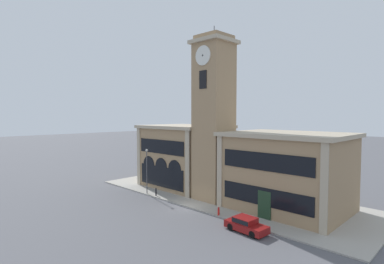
% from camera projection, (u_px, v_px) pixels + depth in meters
% --- Properties ---
extents(ground_plane, '(300.00, 300.00, 0.00)m').
position_uv_depth(ground_plane, '(187.00, 208.00, 35.16)').
color(ground_plane, '#56565B').
extents(sidewalk_kerb, '(37.99, 14.35, 0.15)m').
position_uv_depth(sidewalk_kerb, '(225.00, 196.00, 40.27)').
color(sidewalk_kerb, '#A39E93').
rests_on(sidewalk_kerb, ground_plane).
extents(clock_tower, '(4.75, 4.75, 22.04)m').
position_uv_depth(clock_tower, '(214.00, 118.00, 37.99)').
color(clock_tower, '#9E7F5B').
rests_on(clock_tower, ground_plane).
extents(town_hall_left_wing, '(12.09, 10.29, 9.37)m').
position_uv_depth(town_hall_left_wing, '(185.00, 156.00, 45.87)').
color(town_hall_left_wing, '#9E7F5B').
rests_on(town_hall_left_wing, ground_plane).
extents(town_hall_right_wing, '(13.37, 10.29, 8.91)m').
position_uv_depth(town_hall_right_wing, '(287.00, 171.00, 34.22)').
color(town_hall_right_wing, '#9E7F5B').
rests_on(town_hall_right_wing, ground_plane).
extents(parked_car_near, '(4.15, 1.98, 1.36)m').
position_uv_depth(parked_car_near, '(246.00, 224.00, 27.88)').
color(parked_car_near, maroon).
rests_on(parked_car_near, ground_plane).
extents(street_lamp, '(0.36, 0.36, 6.14)m').
position_uv_depth(street_lamp, '(147.00, 165.00, 40.85)').
color(street_lamp, '#4C4C51').
rests_on(street_lamp, sidewalk_kerb).
extents(bollard, '(0.18, 0.18, 1.06)m').
position_uv_depth(bollard, '(156.00, 192.00, 39.88)').
color(bollard, black).
rests_on(bollard, sidewalk_kerb).
extents(fire_hydrant, '(0.22, 0.22, 0.87)m').
position_uv_depth(fire_hydrant, '(219.00, 211.00, 32.12)').
color(fire_hydrant, red).
rests_on(fire_hydrant, sidewalk_kerb).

